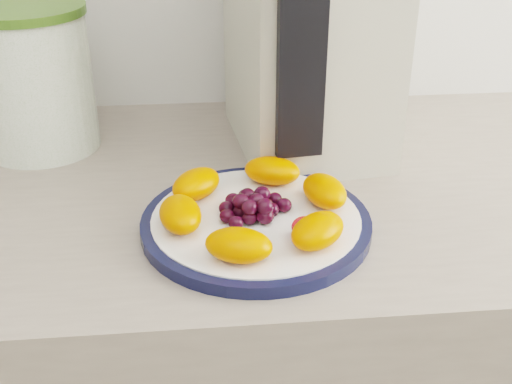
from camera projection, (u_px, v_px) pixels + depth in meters
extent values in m
cylinder|color=#101535|center=(256.00, 224.00, 0.75)|extent=(0.27, 0.27, 0.01)
cylinder|color=white|center=(256.00, 223.00, 0.75)|extent=(0.25, 0.25, 0.02)
cylinder|color=#436E21|center=(35.00, 84.00, 0.92)|extent=(0.21, 0.21, 0.20)
cylinder|color=#456A21|center=(22.00, 10.00, 0.87)|extent=(0.22, 0.22, 0.01)
cube|color=#B9B5A2|center=(308.00, 30.00, 0.90)|extent=(0.23, 0.29, 0.34)
cube|color=black|center=(301.00, 57.00, 0.77)|extent=(0.06, 0.03, 0.25)
ellipsoid|color=#FA5F00|center=(325.00, 191.00, 0.77)|extent=(0.06, 0.08, 0.03)
ellipsoid|color=#FA5F00|center=(272.00, 171.00, 0.82)|extent=(0.08, 0.07, 0.03)
ellipsoid|color=#FA5F00|center=(196.00, 184.00, 0.79)|extent=(0.08, 0.09, 0.03)
ellipsoid|color=#FA5F00|center=(180.00, 214.00, 0.72)|extent=(0.06, 0.08, 0.03)
ellipsoid|color=#FA5F00|center=(239.00, 245.00, 0.67)|extent=(0.08, 0.07, 0.03)
ellipsoid|color=#FA5F00|center=(318.00, 231.00, 0.69)|extent=(0.08, 0.08, 0.03)
ellipsoid|color=black|center=(256.00, 211.00, 0.75)|extent=(0.02, 0.02, 0.02)
ellipsoid|color=black|center=(272.00, 210.00, 0.75)|extent=(0.02, 0.02, 0.02)
ellipsoid|color=black|center=(262.00, 203.00, 0.76)|extent=(0.02, 0.02, 0.02)
ellipsoid|color=black|center=(247.00, 204.00, 0.76)|extent=(0.02, 0.02, 0.02)
ellipsoid|color=black|center=(240.00, 211.00, 0.74)|extent=(0.02, 0.02, 0.02)
ellipsoid|color=black|center=(249.00, 218.00, 0.73)|extent=(0.02, 0.02, 0.02)
ellipsoid|color=black|center=(265.00, 216.00, 0.73)|extent=(0.02, 0.02, 0.02)
ellipsoid|color=black|center=(284.00, 205.00, 0.76)|extent=(0.02, 0.02, 0.02)
ellipsoid|color=black|center=(275.00, 199.00, 0.77)|extent=(0.02, 0.02, 0.02)
ellipsoid|color=black|center=(261.00, 196.00, 0.78)|extent=(0.02, 0.02, 0.02)
ellipsoid|color=black|center=(246.00, 196.00, 0.77)|extent=(0.02, 0.02, 0.02)
ellipsoid|color=black|center=(233.00, 201.00, 0.77)|extent=(0.02, 0.02, 0.02)
ellipsoid|color=black|center=(226.00, 208.00, 0.75)|extent=(0.02, 0.02, 0.02)
ellipsoid|color=black|center=(227.00, 216.00, 0.74)|extent=(0.02, 0.02, 0.02)
ellipsoid|color=black|center=(236.00, 223.00, 0.72)|extent=(0.02, 0.02, 0.02)
ellipsoid|color=black|center=(256.00, 201.00, 0.74)|extent=(0.02, 0.02, 0.02)
ellipsoid|color=black|center=(262.00, 194.00, 0.75)|extent=(0.02, 0.02, 0.02)
ellipsoid|color=black|center=(247.00, 195.00, 0.75)|extent=(0.02, 0.02, 0.02)
ellipsoid|color=black|center=(241.00, 201.00, 0.74)|extent=(0.02, 0.02, 0.02)
ellipsoid|color=black|center=(250.00, 207.00, 0.73)|extent=(0.02, 0.02, 0.02)
ellipsoid|color=black|center=(265.00, 207.00, 0.73)|extent=(0.02, 0.02, 0.02)
ellipsoid|color=red|center=(305.00, 227.00, 0.71)|extent=(0.03, 0.03, 0.02)
ellipsoid|color=red|center=(328.00, 222.00, 0.72)|extent=(0.04, 0.03, 0.02)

